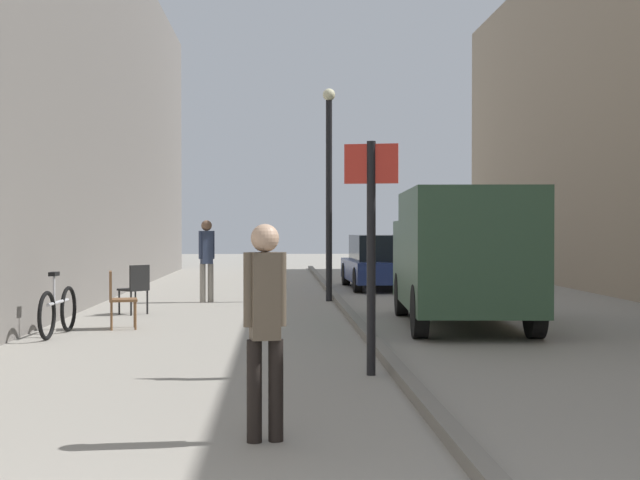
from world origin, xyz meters
name	(u,v)px	position (x,y,z in m)	size (l,w,h in m)	color
ground_plane	(263,323)	(0.00, 12.00, 0.00)	(80.00, 80.00, 0.00)	gray
kerb_strip	(354,319)	(1.58, 12.00, 0.06)	(0.16, 40.00, 0.12)	slate
pedestrian_main_foreground	(207,255)	(-1.31, 16.14, 1.05)	(0.34, 0.27, 1.81)	gray
pedestrian_mid_block	(265,316)	(0.15, 3.64, 0.96)	(0.33, 0.22, 1.67)	black
delivery_van	(461,254)	(3.31, 11.28, 1.21)	(2.21, 4.97, 2.25)	#335138
parked_car	(381,262)	(3.07, 20.28, 0.71)	(1.92, 4.24, 1.45)	navy
street_sign_post	(371,236)	(1.29, 6.58, 1.55)	(0.59, 0.16, 2.60)	black
lamp_post	(329,180)	(1.40, 16.32, 2.72)	(0.28, 0.28, 4.76)	black
bicycle_leaning	(58,311)	(-3.08, 10.31, 0.38)	(0.16, 1.77, 0.98)	black
cafe_chair_near_window	(136,286)	(-2.43, 13.51, 0.55)	(0.62, 0.62, 0.94)	black
cafe_chair_by_doorway	(118,295)	(-2.34, 11.16, 0.55)	(0.52, 0.52, 0.94)	brown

